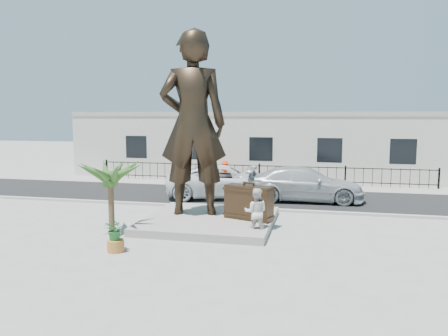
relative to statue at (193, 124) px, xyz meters
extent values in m
plane|color=#9E9991|center=(1.34, -2.02, -4.13)|extent=(100.00, 100.00, 0.00)
cube|color=black|center=(1.34, 5.98, -4.12)|extent=(40.00, 7.00, 0.01)
cube|color=#A5A399|center=(1.34, 2.48, -4.07)|extent=(40.00, 0.25, 0.12)
cube|color=#9E9991|center=(1.34, 9.98, -4.12)|extent=(40.00, 2.50, 0.02)
cube|color=gray|center=(0.84, -0.52, -3.98)|extent=(5.20, 5.20, 0.30)
cube|color=black|center=(1.34, 10.78, -3.53)|extent=(22.00, 0.10, 1.20)
cube|color=silver|center=(1.34, 14.98, -1.93)|extent=(28.00, 7.00, 4.40)
imported|color=black|center=(0.00, 0.00, 0.00)|extent=(3.13, 2.40, 7.66)
cube|color=#352416|center=(2.48, -0.54, -3.14)|extent=(2.06, 1.24, 1.38)
imported|color=silver|center=(2.96, -1.82, -3.22)|extent=(0.93, 0.76, 1.81)
imported|color=white|center=(0.17, 5.34, -3.24)|extent=(6.88, 4.44, 1.76)
imported|color=#A9ACAE|center=(4.50, 5.32, -3.24)|extent=(6.17, 2.72, 1.76)
imported|color=#FF390D|center=(-0.84, 10.14, -3.36)|extent=(1.07, 0.76, 1.50)
cylinder|color=#AF6F2E|center=(-1.29, -4.74, -3.93)|extent=(0.56, 0.56, 0.40)
imported|color=#216529|center=(-1.29, -4.74, -3.37)|extent=(0.79, 0.74, 0.72)
camera|label=1|loc=(5.25, -17.65, 0.40)|focal=35.00mm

